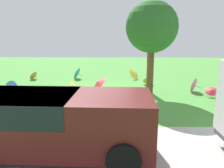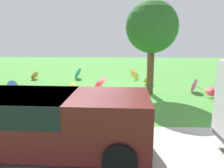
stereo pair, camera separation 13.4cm
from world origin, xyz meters
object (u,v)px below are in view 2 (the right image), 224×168
object	(u,v)px
parasol_blue_0	(223,99)
parasol_red_1	(99,82)
parasol_pink_3	(193,85)
parasol_red_0	(212,91)
parasol_yellow_1	(75,86)
parasol_yellow_3	(135,74)
parasol_teal_0	(77,73)
parasol_pink_0	(74,95)
parasol_orange_0	(34,75)
shade_tree	(152,28)
parasol_yellow_2	(148,80)
van_dark	(51,118)
parasol_blue_1	(11,86)

from	to	relation	value
parasol_blue_0	parasol_red_1	xyz separation A→B (m)	(5.36, -2.81, 0.07)
parasol_blue_0	parasol_pink_3	size ratio (longest dim) A/B	1.11
parasol_red_0	parasol_yellow_1	xyz separation A→B (m)	(6.96, -1.00, -0.05)
parasol_yellow_3	parasol_red_1	distance (m)	4.16
parasol_teal_0	parasol_blue_0	world-z (taller)	parasol_blue_0
parasol_pink_0	parasol_orange_0	distance (m)	7.10
parasol_teal_0	parasol_blue_0	xyz separation A→B (m)	(-7.24, 6.46, 0.01)
parasol_red_1	shade_tree	bearing A→B (deg)	171.48
parasol_teal_0	parasol_yellow_2	distance (m)	5.13
parasol_yellow_3	parasol_red_1	world-z (taller)	parasol_red_1
parasol_red_1	parasol_red_0	bearing A→B (deg)	169.40
parasol_teal_0	parasol_pink_3	size ratio (longest dim) A/B	1.17
van_dark	parasol_red_1	bearing A→B (deg)	-95.61
parasol_yellow_3	parasol_pink_3	world-z (taller)	parasol_yellow_3
shade_tree	parasol_pink_0	distance (m)	5.06
parasol_yellow_3	parasol_blue_1	distance (m)	7.91
parasol_red_0	parasol_yellow_2	distance (m)	3.97
parasol_yellow_2	parasol_orange_0	size ratio (longest dim) A/B	0.91
van_dark	parasol_blue_0	xyz separation A→B (m)	(-5.99, -3.59, -0.48)
parasol_yellow_1	parasol_red_1	world-z (taller)	parasol_red_1
van_dark	parasol_blue_0	world-z (taller)	van_dark
parasol_yellow_3	parasol_pink_0	bearing A→B (deg)	62.78
parasol_yellow_1	parasol_blue_1	size ratio (longest dim) A/B	1.03
parasol_yellow_2	parasol_red_0	bearing A→B (deg)	134.04
parasol_pink_0	parasol_orange_0	world-z (taller)	parasol_pink_0
parasol_blue_1	parasol_red_1	world-z (taller)	parasol_red_1
parasol_pink_3	van_dark	bearing A→B (deg)	48.23
parasol_blue_1	parasol_pink_3	distance (m)	9.77
van_dark	shade_tree	xyz separation A→B (m)	(-3.34, -6.00, 2.45)
parasol_teal_0	parasol_yellow_3	xyz separation A→B (m)	(-4.13, 0.14, -0.03)
parasol_blue_1	parasol_red_1	xyz separation A→B (m)	(-4.68, -0.29, 0.18)
parasol_yellow_3	parasol_blue_1	world-z (taller)	parasol_yellow_3
parasol_blue_0	parasol_red_1	size ratio (longest dim) A/B	0.77
shade_tree	parasol_pink_0	bearing A→B (deg)	30.98
parasol_orange_0	parasol_pink_3	distance (m)	10.46
parasol_blue_0	parasol_blue_1	world-z (taller)	parasol_blue_0
parasol_yellow_1	parasol_yellow_2	distance (m)	4.59
parasol_yellow_1	parasol_orange_0	size ratio (longest dim) A/B	0.90
parasol_teal_0	parasol_blue_1	distance (m)	4.83
parasol_pink_0	parasol_yellow_2	xyz separation A→B (m)	(-3.76, -4.34, -0.17)
parasol_pink_0	parasol_yellow_3	bearing A→B (deg)	-117.22
parasol_blue_0	parasol_yellow_1	world-z (taller)	parasol_blue_0
parasol_pink_0	parasol_pink_3	xyz separation A→B (m)	(-5.94, -2.54, -0.09)
parasol_blue_1	parasol_pink_3	world-z (taller)	parasol_pink_3
parasol_red_0	parasol_yellow_3	xyz separation A→B (m)	(3.41, -4.56, 0.06)
parasol_blue_0	parasol_yellow_1	distance (m)	7.21
parasol_teal_0	shade_tree	bearing A→B (deg)	138.58
parasol_yellow_1	parasol_yellow_3	size ratio (longest dim) A/B	0.66
parasol_pink_0	parasol_yellow_3	distance (m)	6.80
parasol_blue_1	parasol_orange_0	bearing A→B (deg)	-87.56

